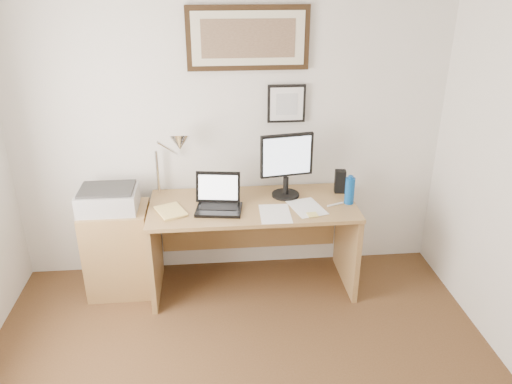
{
  "coord_description": "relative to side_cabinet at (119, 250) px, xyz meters",
  "views": [
    {
      "loc": [
        -0.15,
        -1.85,
        2.42
      ],
      "look_at": [
        0.16,
        1.43,
        0.94
      ],
      "focal_mm": 35.0,
      "sensor_mm": 36.0,
      "label": 1
    }
  ],
  "objects": [
    {
      "name": "water_bottle",
      "position": [
        1.82,
        -0.1,
        0.49
      ],
      "size": [
        0.07,
        0.07,
        0.21
      ],
      "primitive_type": "cylinder",
      "color": "#0B4796",
      "rests_on": "desk"
    },
    {
      "name": "paper_sheet_b",
      "position": [
        1.48,
        -0.16,
        0.39
      ],
      "size": [
        0.29,
        0.36,
        0.0
      ],
      "primitive_type": "cube",
      "rotation": [
        0.0,
        0.0,
        0.25
      ],
      "color": "white",
      "rests_on": "desk"
    },
    {
      "name": "side_cabinet",
      "position": [
        0.0,
        0.0,
        0.0
      ],
      "size": [
        0.5,
        0.4,
        0.73
      ],
      "primitive_type": "cube",
      "color": "olive",
      "rests_on": "floor"
    },
    {
      "name": "picture_small",
      "position": [
        1.37,
        0.29,
        1.09
      ],
      "size": [
        0.3,
        0.03,
        0.3
      ],
      "color": "black",
      "rests_on": "wall_back"
    },
    {
      "name": "bottle_cap",
      "position": [
        1.82,
        -0.1,
        0.61
      ],
      "size": [
        0.04,
        0.04,
        0.02
      ],
      "primitive_type": "cylinder",
      "color": "#0B4796",
      "rests_on": "water_bottle"
    },
    {
      "name": "marker_pen",
      "position": [
        1.7,
        -0.13,
        0.39
      ],
      "size": [
        0.14,
        0.06,
        0.02
      ],
      "primitive_type": "cylinder",
      "rotation": [
        0.0,
        1.57,
        0.35
      ],
      "color": "white",
      "rests_on": "desk"
    },
    {
      "name": "picture_large",
      "position": [
        1.07,
        0.29,
        1.59
      ],
      "size": [
        0.92,
        0.04,
        0.47
      ],
      "color": "black",
      "rests_on": "wall_back"
    },
    {
      "name": "speaker",
      "position": [
        1.8,
        0.11,
        0.48
      ],
      "size": [
        0.09,
        0.08,
        0.19
      ],
      "primitive_type": "cube",
      "rotation": [
        0.0,
        0.0,
        -0.12
      ],
      "color": "black",
      "rests_on": "desk"
    },
    {
      "name": "desk_lamp",
      "position": [
        0.51,
        0.13,
        0.82
      ],
      "size": [
        0.29,
        0.27,
        0.53
      ],
      "color": "silver",
      "rests_on": "desk"
    },
    {
      "name": "paper_sheet_a",
      "position": [
        1.22,
        -0.23,
        0.39
      ],
      "size": [
        0.23,
        0.33,
        0.0
      ],
      "primitive_type": "cube",
      "rotation": [
        0.0,
        0.0,
        -0.02
      ],
      "color": "white",
      "rests_on": "desk"
    },
    {
      "name": "laptop",
      "position": [
        0.81,
        -0.1,
        0.44
      ],
      "size": [
        0.37,
        0.34,
        0.26
      ],
      "color": "black",
      "rests_on": "desk"
    },
    {
      "name": "desk",
      "position": [
        1.07,
        0.04,
        0.15
      ],
      "size": [
        1.6,
        0.7,
        0.75
      ],
      "color": "olive",
      "rests_on": "floor"
    },
    {
      "name": "sticky_pad",
      "position": [
        1.5,
        -0.29,
        0.39
      ],
      "size": [
        0.08,
        0.08,
        0.01
      ],
      "primitive_type": "cube",
      "rotation": [
        0.0,
        0.0,
        0.12
      ],
      "color": "#E6D46D",
      "rests_on": "desk"
    },
    {
      "name": "wall_back",
      "position": [
        0.92,
        0.32,
        0.89
      ],
      "size": [
        3.5,
        0.02,
        2.5
      ],
      "primitive_type": "cube",
      "color": "white",
      "rests_on": "ground"
    },
    {
      "name": "printer",
      "position": [
        -0.03,
        0.0,
        0.45
      ],
      "size": [
        0.44,
        0.34,
        0.18
      ],
      "color": "#ADADB0",
      "rests_on": "side_cabinet"
    },
    {
      "name": "lcd_monitor",
      "position": [
        1.35,
        0.07,
        0.68
      ],
      "size": [
        0.42,
        0.22,
        0.52
      ],
      "color": "black",
      "rests_on": "desk"
    },
    {
      "name": "book",
      "position": [
        0.36,
        -0.18,
        0.39
      ],
      "size": [
        0.27,
        0.3,
        0.02
      ],
      "primitive_type": "imported",
      "rotation": [
        0.0,
        0.0,
        0.41
      ],
      "color": "#F2D072",
      "rests_on": "desk"
    }
  ]
}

